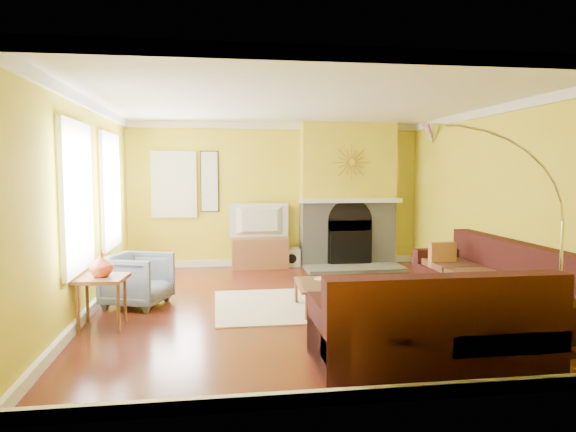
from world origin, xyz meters
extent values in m
cube|color=maroon|center=(0.00, 0.00, -0.01)|extent=(5.50, 6.00, 0.02)
cube|color=white|center=(0.00, 0.00, 2.71)|extent=(5.50, 6.00, 0.02)
cube|color=yellow|center=(0.00, 3.01, 1.35)|extent=(5.50, 0.02, 2.70)
cube|color=yellow|center=(0.00, -3.01, 1.35)|extent=(5.50, 0.02, 2.70)
cube|color=yellow|center=(-2.76, 0.00, 1.35)|extent=(0.02, 6.00, 2.70)
cube|color=yellow|center=(2.76, 0.00, 1.35)|extent=(0.02, 6.00, 2.70)
cube|color=white|center=(-2.72, 1.30, 1.50)|extent=(0.06, 1.22, 1.72)
cube|color=white|center=(-2.72, -0.60, 1.50)|extent=(0.06, 1.22, 1.72)
cube|color=white|center=(-1.90, 2.96, 1.55)|extent=(0.82, 0.06, 1.22)
cube|color=white|center=(-1.25, 2.97, 1.60)|extent=(0.34, 0.04, 1.14)
cube|color=white|center=(1.35, 2.56, 1.25)|extent=(1.92, 0.22, 0.08)
cube|color=gray|center=(1.35, 2.25, 0.03)|extent=(1.80, 0.70, 0.06)
cube|color=beige|center=(0.03, -0.03, 0.01)|extent=(2.40, 1.80, 0.02)
cube|color=brown|center=(-0.34, 2.71, 0.28)|extent=(1.03, 0.46, 0.56)
imported|color=black|center=(-0.34, 2.71, 0.88)|extent=(1.10, 0.19, 0.63)
cube|color=white|center=(0.25, 2.81, 0.17)|extent=(0.33, 0.33, 0.33)
imported|color=slate|center=(-2.19, 0.25, 0.35)|extent=(0.99, 0.97, 0.70)
imported|color=#D24D22|center=(-2.45, -0.68, 0.73)|extent=(0.31, 0.31, 0.27)
imported|color=white|center=(0.20, -0.26, 0.38)|extent=(0.31, 0.32, 0.03)
camera|label=1|loc=(-1.15, -6.69, 1.80)|focal=32.00mm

